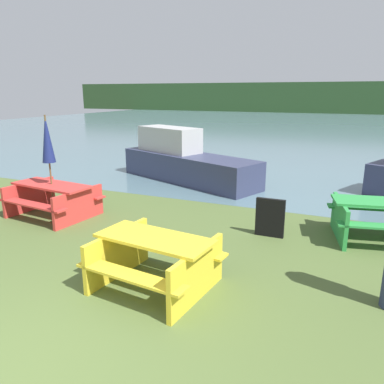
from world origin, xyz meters
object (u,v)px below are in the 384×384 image
signboard (270,218)px  picnic_table_red (53,197)px  picnic_table_yellow (155,257)px  picnic_table_green (380,217)px  boat (184,161)px  umbrella_navy (47,140)px

signboard → picnic_table_red: bearing=-171.8°
picnic_table_yellow → picnic_table_red: (-3.64, 1.90, -0.01)m
picnic_table_green → signboard: picnic_table_green is taller
picnic_table_green → signboard: 2.01m
picnic_table_green → picnic_table_red: bearing=-168.9°
boat → signboard: 5.11m
picnic_table_yellow → boat: bearing=111.1°
picnic_table_green → boat: boat is taller
picnic_table_green → signboard: (-1.91, -0.61, -0.09)m
picnic_table_yellow → picnic_table_red: 4.11m
umbrella_navy → signboard: 4.95m
picnic_table_yellow → signboard: size_ratio=2.39×
picnic_table_red → umbrella_navy: size_ratio=0.90×
picnic_table_red → boat: 4.56m
boat → signboard: (3.50, -3.71, -0.23)m
boat → umbrella_navy: bearing=-83.5°
picnic_table_green → signboard: bearing=-162.2°
picnic_table_yellow → boat: size_ratio=0.36×
picnic_table_yellow → umbrella_navy: (-3.64, 1.90, 1.25)m
picnic_table_red → signboard: size_ratio=2.68×
umbrella_navy → boat: (1.21, 4.39, -1.11)m
signboard → umbrella_navy: bearing=-171.8°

